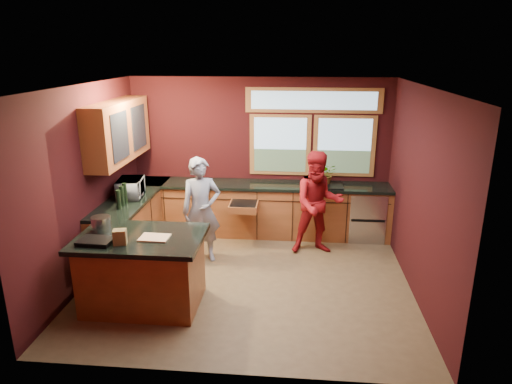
# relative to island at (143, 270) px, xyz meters

# --- Properties ---
(floor) EXTENTS (4.50, 4.50, 0.00)m
(floor) POSITION_rel_island_xyz_m (1.25, 0.78, -0.48)
(floor) COLOR brown
(floor) RESTS_ON ground
(room_shell) EXTENTS (4.52, 4.02, 2.71)m
(room_shell) POSITION_rel_island_xyz_m (0.65, 1.10, 1.32)
(room_shell) COLOR black
(room_shell) RESTS_ON ground
(back_counter) EXTENTS (4.50, 0.64, 0.93)m
(back_counter) POSITION_rel_island_xyz_m (1.45, 2.48, -0.01)
(back_counter) COLOR brown
(back_counter) RESTS_ON floor
(left_counter) EXTENTS (0.64, 2.30, 0.93)m
(left_counter) POSITION_rel_island_xyz_m (-0.70, 1.63, -0.01)
(left_counter) COLOR brown
(left_counter) RESTS_ON floor
(island) EXTENTS (1.55, 1.05, 0.95)m
(island) POSITION_rel_island_xyz_m (0.00, 0.00, 0.00)
(island) COLOR brown
(island) RESTS_ON floor
(person_grey) EXTENTS (0.69, 0.57, 1.63)m
(person_grey) POSITION_rel_island_xyz_m (0.48, 1.35, 0.34)
(person_grey) COLOR slate
(person_grey) RESTS_ON floor
(person_red) EXTENTS (0.89, 0.74, 1.66)m
(person_red) POSITION_rel_island_xyz_m (2.25, 1.80, 0.35)
(person_red) COLOR maroon
(person_red) RESTS_ON floor
(microwave) EXTENTS (0.43, 0.57, 0.29)m
(microwave) POSITION_rel_island_xyz_m (-0.67, 1.55, 0.60)
(microwave) COLOR #999999
(microwave) RESTS_ON left_counter
(potted_plant) EXTENTS (0.33, 0.28, 0.36)m
(potted_plant) POSITION_rel_island_xyz_m (2.41, 2.53, 0.63)
(potted_plant) COLOR #999999
(potted_plant) RESTS_ON back_counter
(paper_towel) EXTENTS (0.12, 0.12, 0.28)m
(paper_towel) POSITION_rel_island_xyz_m (2.18, 2.48, 0.59)
(paper_towel) COLOR white
(paper_towel) RESTS_ON back_counter
(cutting_board) EXTENTS (0.36, 0.26, 0.02)m
(cutting_board) POSITION_rel_island_xyz_m (0.20, -0.05, 0.48)
(cutting_board) COLOR tan
(cutting_board) RESTS_ON island
(stock_pot) EXTENTS (0.24, 0.24, 0.18)m
(stock_pot) POSITION_rel_island_xyz_m (-0.55, 0.15, 0.56)
(stock_pot) COLOR #BABABF
(stock_pot) RESTS_ON island
(paper_bag) EXTENTS (0.17, 0.15, 0.18)m
(paper_bag) POSITION_rel_island_xyz_m (-0.15, -0.25, 0.56)
(paper_bag) COLOR brown
(paper_bag) RESTS_ON island
(black_tray) EXTENTS (0.41, 0.30, 0.05)m
(black_tray) POSITION_rel_island_xyz_m (-0.45, -0.25, 0.49)
(black_tray) COLOR black
(black_tray) RESTS_ON island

